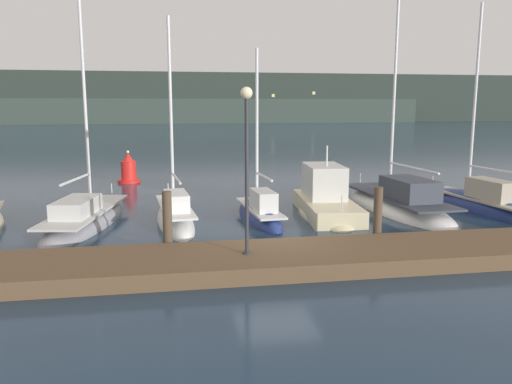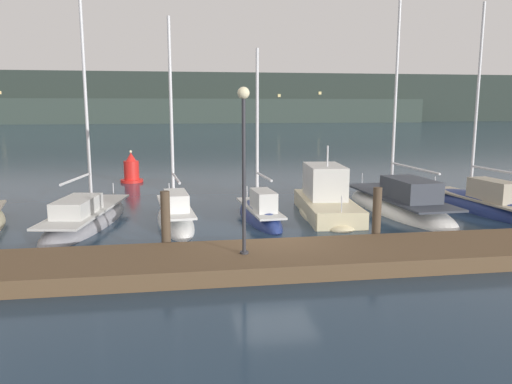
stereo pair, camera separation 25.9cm
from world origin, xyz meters
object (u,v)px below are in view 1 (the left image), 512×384
(sailboat_berth_2, at_px, (86,221))
(dock_lamppost, at_px, (247,146))
(sailboat_berth_3, at_px, (175,219))
(motorboat_berth_5, at_px, (326,205))
(sailboat_berth_4, at_px, (260,216))
(channel_buoy, at_px, (129,171))
(sailboat_berth_7, at_px, (477,207))
(sailboat_berth_6, at_px, (398,206))

(sailboat_berth_2, relative_size, dock_lamppost, 2.47)
(sailboat_berth_3, bearing_deg, motorboat_berth_5, 5.55)
(sailboat_berth_2, height_order, sailboat_berth_4, sailboat_berth_2)
(sailboat_berth_2, bearing_deg, sailboat_berth_3, -6.50)
(sailboat_berth_3, xyz_separation_m, motorboat_berth_5, (6.19, 0.60, 0.22))
(sailboat_berth_2, distance_m, sailboat_berth_4, 6.68)
(sailboat_berth_3, relative_size, channel_buoy, 4.40)
(sailboat_berth_7, bearing_deg, motorboat_berth_5, 177.76)
(sailboat_berth_4, xyz_separation_m, motorboat_berth_5, (2.87, 0.51, 0.24))
(sailboat_berth_2, relative_size, sailboat_berth_7, 1.17)
(sailboat_berth_3, distance_m, motorboat_berth_5, 6.22)
(sailboat_berth_4, distance_m, sailboat_berth_6, 6.24)
(motorboat_berth_5, height_order, sailboat_berth_6, sailboat_berth_6)
(sailboat_berth_3, xyz_separation_m, sailboat_berth_6, (9.51, 0.86, 0.00))
(sailboat_berth_3, height_order, dock_lamppost, sailboat_berth_3)
(sailboat_berth_4, bearing_deg, motorboat_berth_5, 10.08)
(sailboat_berth_7, relative_size, dock_lamppost, 2.11)
(sailboat_berth_4, xyz_separation_m, sailboat_berth_6, (6.19, 0.77, 0.03))
(dock_lamppost, bearing_deg, motorboat_berth_5, 56.44)
(channel_buoy, bearing_deg, motorboat_berth_5, -49.88)
(sailboat_berth_2, xyz_separation_m, channel_buoy, (0.78, 10.62, 0.56))
(sailboat_berth_7, bearing_deg, sailboat_berth_3, -178.51)
(sailboat_berth_7, xyz_separation_m, dock_lamppost, (-11.04, -6.21, 3.27))
(sailboat_berth_3, relative_size, dock_lamppost, 1.85)
(sailboat_berth_2, bearing_deg, motorboat_berth_5, 1.31)
(sailboat_berth_2, relative_size, sailboat_berth_4, 1.52)
(sailboat_berth_4, xyz_separation_m, dock_lamppost, (-1.42, -5.96, 3.28))
(motorboat_berth_5, bearing_deg, sailboat_berth_3, -174.45)
(sailboat_berth_6, bearing_deg, sailboat_berth_2, -177.87)
(motorboat_berth_5, distance_m, channel_buoy, 13.60)
(channel_buoy, distance_m, dock_lamppost, 17.66)
(motorboat_berth_5, bearing_deg, sailboat_berth_2, -178.69)
(sailboat_berth_2, relative_size, channel_buoy, 5.87)
(motorboat_berth_5, distance_m, dock_lamppost, 8.34)
(sailboat_berth_3, height_order, sailboat_berth_6, sailboat_berth_6)
(sailboat_berth_2, xyz_separation_m, dock_lamppost, (5.25, -6.25, 3.28))
(sailboat_berth_6, distance_m, sailboat_berth_7, 3.46)
(motorboat_berth_5, relative_size, dock_lamppost, 1.36)
(dock_lamppost, bearing_deg, sailboat_berth_2, 130.03)
(sailboat_berth_6, distance_m, dock_lamppost, 10.67)
(channel_buoy, height_order, dock_lamppost, dock_lamppost)
(sailboat_berth_6, bearing_deg, sailboat_berth_4, -172.90)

